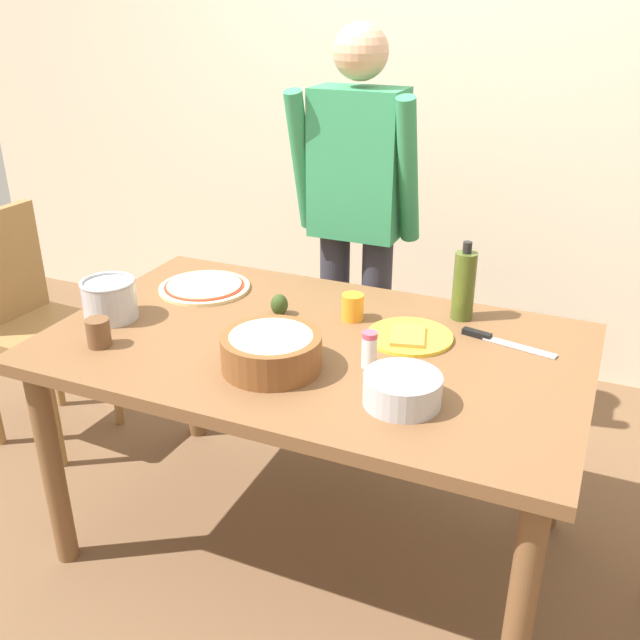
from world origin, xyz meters
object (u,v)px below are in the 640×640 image
at_px(popcorn_bowl, 271,348).
at_px(cup_orange, 353,307).
at_px(plate_with_slice, 409,336).
at_px(salt_shaker, 369,350).
at_px(avocado, 279,305).
at_px(pizza_raw_on_board, 204,287).
at_px(chair_wooden_left, 29,314).
at_px(dining_table, 313,368).
at_px(olive_oil_bottle, 464,285).
at_px(cup_small_brown, 98,333).
at_px(steel_pot, 110,299).
at_px(chef_knife, 496,340).
at_px(mixing_bowl_steel, 402,390).
at_px(person_cook, 357,212).

xyz_separation_m(popcorn_bowl, cup_orange, (0.09, 0.39, -0.02)).
relative_size(plate_with_slice, salt_shaker, 2.45).
bearing_deg(salt_shaker, cup_orange, 119.50).
xyz_separation_m(cup_orange, avocado, (-0.23, -0.06, -0.01)).
height_order(pizza_raw_on_board, plate_with_slice, plate_with_slice).
bearing_deg(chair_wooden_left, popcorn_bowl, -15.99).
bearing_deg(dining_table, chair_wooden_left, 172.57).
distance_m(olive_oil_bottle, cup_small_brown, 1.12).
bearing_deg(salt_shaker, steel_pot, -178.53).
distance_m(chef_knife, avocado, 0.69).
bearing_deg(salt_shaker, popcorn_bowl, -154.87).
relative_size(dining_table, mixing_bowl_steel, 8.00).
bearing_deg(steel_pot, mixing_bowl_steel, -7.29).
xyz_separation_m(salt_shaker, avocado, (-0.39, 0.22, -0.02)).
bearing_deg(chef_knife, olive_oil_bottle, 136.70).
relative_size(plate_with_slice, popcorn_bowl, 0.93).
bearing_deg(avocado, cup_small_brown, -133.36).
bearing_deg(olive_oil_bottle, popcorn_bowl, -126.93).
xyz_separation_m(chair_wooden_left, popcorn_bowl, (1.28, -0.37, 0.28)).
bearing_deg(cup_orange, plate_with_slice, -16.90).
relative_size(cup_small_brown, salt_shaker, 0.80).
height_order(popcorn_bowl, salt_shaker, popcorn_bowl).
bearing_deg(salt_shaker, mixing_bowl_steel, -46.62).
distance_m(person_cook, cup_small_brown, 1.12).
height_order(steel_pot, chef_knife, steel_pot).
distance_m(dining_table, mixing_bowl_steel, 0.44).
distance_m(dining_table, chair_wooden_left, 1.34).
bearing_deg(popcorn_bowl, chair_wooden_left, 164.01).
height_order(dining_table, chair_wooden_left, chair_wooden_left).
height_order(chair_wooden_left, salt_shaker, chair_wooden_left).
height_order(person_cook, salt_shaker, person_cook).
distance_m(chair_wooden_left, chef_knife, 1.84).
xyz_separation_m(person_cook, chef_knife, (0.66, -0.54, -0.17)).
bearing_deg(chair_wooden_left, cup_small_brown, -30.75).
height_order(salt_shaker, chef_knife, salt_shaker).
relative_size(person_cook, popcorn_bowl, 5.79).
bearing_deg(steel_pot, cup_orange, 22.74).
distance_m(plate_with_slice, cup_small_brown, 0.92).
height_order(olive_oil_bottle, cup_orange, olive_oil_bottle).
bearing_deg(pizza_raw_on_board, cup_small_brown, -95.80).
relative_size(popcorn_bowl, salt_shaker, 2.64).
bearing_deg(popcorn_bowl, pizza_raw_on_board, 138.83).
distance_m(chair_wooden_left, popcorn_bowl, 1.36).
xyz_separation_m(dining_table, cup_small_brown, (-0.57, -0.28, 0.13)).
height_order(chair_wooden_left, mixing_bowl_steel, chair_wooden_left).
height_order(dining_table, olive_oil_bottle, olive_oil_bottle).
bearing_deg(dining_table, plate_with_slice, 27.24).
height_order(person_cook, mixing_bowl_steel, person_cook).
xyz_separation_m(plate_with_slice, avocado, (-0.44, 0.00, 0.03)).
bearing_deg(mixing_bowl_steel, pizza_raw_on_board, 152.33).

